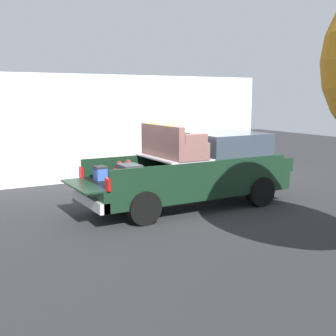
{
  "coord_description": "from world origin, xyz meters",
  "views": [
    {
      "loc": [
        -6.15,
        -9.66,
        2.95
      ],
      "look_at": [
        -0.6,
        0.0,
        1.1
      ],
      "focal_mm": 47.01,
      "sensor_mm": 36.0,
      "label": 1
    }
  ],
  "objects": [
    {
      "name": "trash_can",
      "position": [
        3.83,
        3.05,
        0.5
      ],
      "size": [
        0.6,
        0.6,
        0.98
      ],
      "color": "#3F4C66",
      "rests_on": "ground_plane"
    },
    {
      "name": "ground_plane",
      "position": [
        0.0,
        0.0,
        0.0
      ],
      "size": [
        40.0,
        40.0,
        0.0
      ],
      "primitive_type": "plane",
      "color": "#262628"
    },
    {
      "name": "pickup_truck",
      "position": [
        0.37,
        -0.0,
        0.98
      ],
      "size": [
        6.05,
        2.06,
        2.23
      ],
      "color": "black",
      "rests_on": "ground_plane"
    },
    {
      "name": "building_facade",
      "position": [
        0.28,
        4.93,
        1.83
      ],
      "size": [
        11.79,
        0.36,
        3.66
      ],
      "primitive_type": "cube",
      "color": "white",
      "rests_on": "ground_plane"
    }
  ]
}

